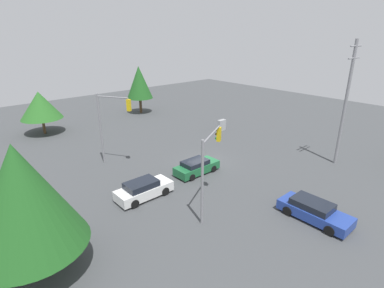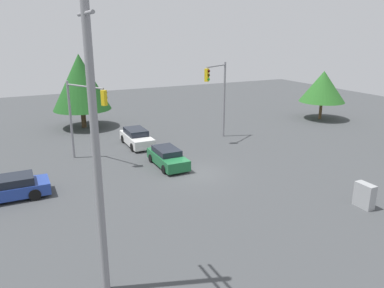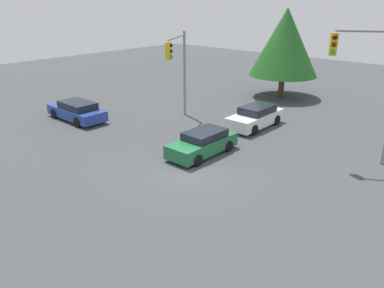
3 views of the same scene
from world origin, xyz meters
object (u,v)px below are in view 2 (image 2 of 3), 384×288
sedan_green (168,157)px  traffic_signal_main (218,88)px  sedan_white (137,138)px  traffic_signal_cross (84,108)px  sedan_blue (7,188)px  electrical_cabinet (365,195)px

sedan_green → traffic_signal_main: size_ratio=0.62×
sedan_white → traffic_signal_cross: 6.25m
sedan_white → traffic_signal_main: traffic_signal_main is taller
traffic_signal_main → sedan_blue: bearing=-13.0°
sedan_blue → traffic_signal_main: (-5.68, 17.31, 3.97)m
traffic_signal_main → traffic_signal_cross: traffic_signal_main is taller
sedan_blue → sedan_green: (-1.15, 10.58, -0.02)m
electrical_cabinet → sedan_green: bearing=-146.7°
sedan_green → electrical_cabinet: bearing=123.3°
sedan_white → traffic_signal_main: (1.38, 7.16, 3.93)m
traffic_signal_main → sedan_green: bearing=2.7°
sedan_white → electrical_cabinet: (16.93, 7.66, 0.01)m
sedan_blue → electrical_cabinet: bearing=-119.0°
electrical_cabinet → traffic_signal_main: bearing=-178.2°
traffic_signal_main → traffic_signal_cross: (1.10, -11.78, -0.52)m
sedan_white → traffic_signal_cross: bearing=28.1°
sedan_blue → sedan_white: size_ratio=1.08×
sedan_blue → electrical_cabinet: electrical_cabinet is taller
sedan_blue → traffic_signal_cross: (-4.58, 5.53, 3.44)m
sedan_green → traffic_signal_main: bearing=-146.1°
sedan_white → sedan_blue: bearing=34.8°
sedan_green → traffic_signal_cross: (-3.43, -5.05, 3.46)m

